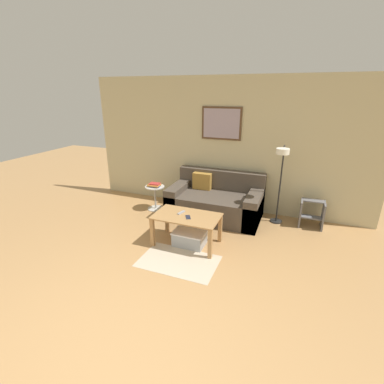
{
  "coord_description": "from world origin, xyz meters",
  "views": [
    {
      "loc": [
        1.39,
        -1.47,
        2.28
      ],
      "look_at": [
        -0.04,
        2.17,
        0.85
      ],
      "focal_mm": 26.0,
      "sensor_mm": 36.0,
      "label": 1
    }
  ],
  "objects_px": {
    "storage_bin": "(190,238)",
    "side_table": "(155,195)",
    "remote_control": "(181,213)",
    "book_stack": "(155,185)",
    "cell_phone": "(188,217)",
    "coffee_table": "(187,221)",
    "step_stool": "(312,213)",
    "floor_lamp": "(281,169)",
    "couch": "(216,202)"
  },
  "relations": [
    {
      "from": "couch",
      "to": "step_stool",
      "type": "xyz_separation_m",
      "value": [
        1.71,
        0.2,
        -0.04
      ]
    },
    {
      "from": "side_table",
      "to": "book_stack",
      "type": "height_order",
      "value": "book_stack"
    },
    {
      "from": "coffee_table",
      "to": "side_table",
      "type": "height_order",
      "value": "side_table"
    },
    {
      "from": "book_stack",
      "to": "floor_lamp",
      "type": "bearing_deg",
      "value": 2.13
    },
    {
      "from": "side_table",
      "to": "cell_phone",
      "type": "bearing_deg",
      "value": -42.96
    },
    {
      "from": "book_stack",
      "to": "step_stool",
      "type": "height_order",
      "value": "book_stack"
    },
    {
      "from": "storage_bin",
      "to": "side_table",
      "type": "distance_m",
      "value": 1.58
    },
    {
      "from": "couch",
      "to": "storage_bin",
      "type": "bearing_deg",
      "value": -92.85
    },
    {
      "from": "book_stack",
      "to": "cell_phone",
      "type": "height_order",
      "value": "book_stack"
    },
    {
      "from": "floor_lamp",
      "to": "step_stool",
      "type": "bearing_deg",
      "value": 24.04
    },
    {
      "from": "side_table",
      "to": "storage_bin",
      "type": "bearing_deg",
      "value": -41.67
    },
    {
      "from": "floor_lamp",
      "to": "cell_phone",
      "type": "relative_size",
      "value": 10.17
    },
    {
      "from": "coffee_table",
      "to": "storage_bin",
      "type": "relative_size",
      "value": 2.01
    },
    {
      "from": "step_stool",
      "to": "side_table",
      "type": "bearing_deg",
      "value": -173.37
    },
    {
      "from": "coffee_table",
      "to": "floor_lamp",
      "type": "bearing_deg",
      "value": 42.0
    },
    {
      "from": "coffee_table",
      "to": "step_stool",
      "type": "relative_size",
      "value": 2.13
    },
    {
      "from": "book_stack",
      "to": "step_stool",
      "type": "relative_size",
      "value": 0.51
    },
    {
      "from": "couch",
      "to": "floor_lamp",
      "type": "distance_m",
      "value": 1.36
    },
    {
      "from": "couch",
      "to": "coffee_table",
      "type": "bearing_deg",
      "value": -95.44
    },
    {
      "from": "coffee_table",
      "to": "side_table",
      "type": "bearing_deg",
      "value": 137.31
    },
    {
      "from": "side_table",
      "to": "step_stool",
      "type": "relative_size",
      "value": 1.03
    },
    {
      "from": "coffee_table",
      "to": "step_stool",
      "type": "bearing_deg",
      "value": 37.05
    },
    {
      "from": "floor_lamp",
      "to": "book_stack",
      "type": "height_order",
      "value": "floor_lamp"
    },
    {
      "from": "coffee_table",
      "to": "floor_lamp",
      "type": "relative_size",
      "value": 0.71
    },
    {
      "from": "coffee_table",
      "to": "cell_phone",
      "type": "bearing_deg",
      "value": -49.13
    },
    {
      "from": "cell_phone",
      "to": "step_stool",
      "type": "relative_size",
      "value": 0.3
    },
    {
      "from": "coffee_table",
      "to": "step_stool",
      "type": "xyz_separation_m",
      "value": [
        1.82,
        1.37,
        -0.14
      ]
    },
    {
      "from": "step_stool",
      "to": "book_stack",
      "type": "bearing_deg",
      "value": -173.25
    },
    {
      "from": "coffee_table",
      "to": "storage_bin",
      "type": "height_order",
      "value": "coffee_table"
    },
    {
      "from": "floor_lamp",
      "to": "remote_control",
      "type": "relative_size",
      "value": 9.49
    },
    {
      "from": "storage_bin",
      "to": "book_stack",
      "type": "distance_m",
      "value": 1.61
    },
    {
      "from": "floor_lamp",
      "to": "cell_phone",
      "type": "bearing_deg",
      "value": -135.64
    },
    {
      "from": "coffee_table",
      "to": "remote_control",
      "type": "distance_m",
      "value": 0.16
    },
    {
      "from": "storage_bin",
      "to": "book_stack",
      "type": "relative_size",
      "value": 2.06
    },
    {
      "from": "storage_bin",
      "to": "floor_lamp",
      "type": "relative_size",
      "value": 0.35
    },
    {
      "from": "storage_bin",
      "to": "cell_phone",
      "type": "height_order",
      "value": "cell_phone"
    },
    {
      "from": "step_stool",
      "to": "couch",
      "type": "bearing_deg",
      "value": -173.16
    },
    {
      "from": "floor_lamp",
      "to": "remote_control",
      "type": "xyz_separation_m",
      "value": [
        -1.35,
        -1.06,
        -0.56
      ]
    },
    {
      "from": "side_table",
      "to": "remote_control",
      "type": "xyz_separation_m",
      "value": [
        1.01,
        -0.98,
        0.2
      ]
    },
    {
      "from": "coffee_table",
      "to": "floor_lamp",
      "type": "distance_m",
      "value": 1.79
    },
    {
      "from": "couch",
      "to": "side_table",
      "type": "bearing_deg",
      "value": -173.66
    },
    {
      "from": "coffee_table",
      "to": "side_table",
      "type": "distance_m",
      "value": 1.52
    },
    {
      "from": "storage_bin",
      "to": "remote_control",
      "type": "bearing_deg",
      "value": 159.48
    },
    {
      "from": "book_stack",
      "to": "storage_bin",
      "type": "bearing_deg",
      "value": -41.54
    },
    {
      "from": "coffee_table",
      "to": "side_table",
      "type": "relative_size",
      "value": 2.07
    },
    {
      "from": "coffee_table",
      "to": "step_stool",
      "type": "distance_m",
      "value": 2.28
    },
    {
      "from": "coffee_table",
      "to": "book_stack",
      "type": "distance_m",
      "value": 1.52
    },
    {
      "from": "side_table",
      "to": "cell_phone",
      "type": "xyz_separation_m",
      "value": [
        1.16,
        -1.08,
        0.19
      ]
    },
    {
      "from": "storage_bin",
      "to": "cell_phone",
      "type": "distance_m",
      "value": 0.38
    },
    {
      "from": "remote_control",
      "to": "storage_bin",
      "type": "bearing_deg",
      "value": -3.86
    }
  ]
}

